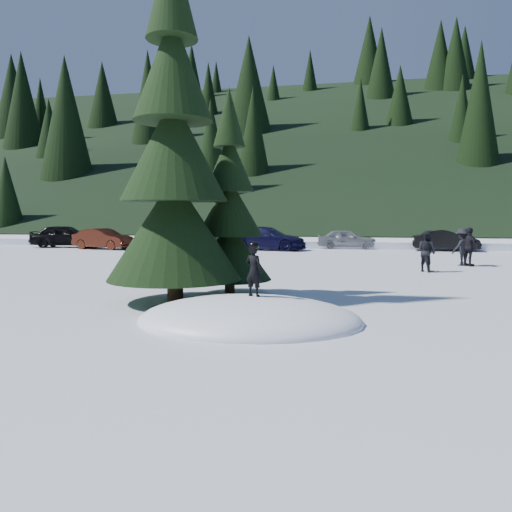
% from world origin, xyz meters
% --- Properties ---
extents(ground, '(200.00, 200.00, 0.00)m').
position_xyz_m(ground, '(0.00, 0.00, 0.00)').
color(ground, white).
rests_on(ground, ground).
extents(snow_mound, '(4.48, 3.52, 0.96)m').
position_xyz_m(snow_mound, '(0.00, 0.00, 0.00)').
color(snow_mound, white).
rests_on(snow_mound, ground).
extents(forest_hillside, '(200.00, 60.00, 25.00)m').
position_xyz_m(forest_hillside, '(0.00, 54.00, 12.50)').
color(forest_hillside, black).
rests_on(forest_hillside, ground).
extents(spruce_tall, '(3.20, 3.20, 8.60)m').
position_xyz_m(spruce_tall, '(-2.20, 1.80, 3.32)').
color(spruce_tall, '#301E10').
rests_on(spruce_tall, ground).
extents(spruce_short, '(2.20, 2.20, 5.37)m').
position_xyz_m(spruce_short, '(-1.20, 3.20, 2.10)').
color(spruce_short, '#301E10').
rests_on(spruce_short, ground).
extents(child_skier, '(0.44, 0.37, 1.02)m').
position_xyz_m(child_skier, '(0.06, 0.16, 0.99)').
color(child_skier, black).
rests_on(child_skier, snow_mound).
extents(adult_0, '(0.92, 0.94, 1.53)m').
position_xyz_m(adult_0, '(4.66, 9.82, 0.77)').
color(adult_0, black).
rests_on(adult_0, ground).
extents(adult_1, '(0.86, 0.99, 1.60)m').
position_xyz_m(adult_1, '(6.66, 12.28, 0.80)').
color(adult_1, black).
rests_on(adult_1, ground).
extents(adult_2, '(1.16, 1.04, 1.56)m').
position_xyz_m(adult_2, '(6.44, 12.48, 0.78)').
color(adult_2, black).
rests_on(adult_2, ground).
extents(car_0, '(4.61, 2.44, 1.49)m').
position_xyz_m(car_0, '(-16.66, 20.28, 0.75)').
color(car_0, black).
rests_on(car_0, ground).
extents(car_1, '(4.09, 2.12, 1.28)m').
position_xyz_m(car_1, '(-13.32, 19.08, 0.64)').
color(car_1, '#3E160B').
rests_on(car_1, ground).
extents(car_2, '(5.67, 3.00, 1.52)m').
position_xyz_m(car_2, '(-7.84, 20.78, 0.76)').
color(car_2, '#47494E').
rests_on(car_2, ground).
extents(car_3, '(5.15, 2.93, 1.41)m').
position_xyz_m(car_3, '(-3.21, 20.31, 0.70)').
color(car_3, black).
rests_on(car_3, ground).
extents(car_4, '(3.66, 1.50, 1.24)m').
position_xyz_m(car_4, '(1.53, 22.49, 0.62)').
color(car_4, gray).
rests_on(car_4, ground).
extents(car_5, '(3.83, 1.56, 1.24)m').
position_xyz_m(car_5, '(7.31, 21.46, 0.62)').
color(car_5, black).
rests_on(car_5, ground).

